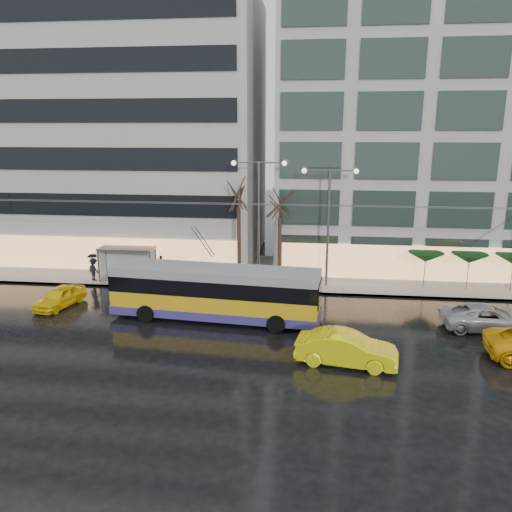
% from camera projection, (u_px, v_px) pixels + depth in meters
% --- Properties ---
extents(ground, '(140.00, 140.00, 0.00)m').
position_uv_depth(ground, '(201.00, 343.00, 27.22)').
color(ground, black).
rests_on(ground, ground).
extents(sidewalk, '(80.00, 10.00, 0.15)m').
position_uv_depth(sidewalk, '(263.00, 272.00, 40.45)').
color(sidewalk, gray).
rests_on(sidewalk, ground).
extents(kerb, '(80.00, 0.10, 0.15)m').
position_uv_depth(kerb, '(256.00, 291.00, 35.68)').
color(kerb, slate).
rests_on(kerb, ground).
extents(building_left, '(34.00, 14.00, 22.00)m').
position_uv_depth(building_left, '(69.00, 131.00, 44.51)').
color(building_left, '#A5A39E').
rests_on(building_left, sidewalk).
extents(building_right, '(32.00, 14.00, 25.00)m').
position_uv_depth(building_right, '(479.00, 112.00, 40.23)').
color(building_right, '#A5A39E').
rests_on(building_right, sidewalk).
extents(trolleybus, '(12.92, 5.48, 5.91)m').
position_uv_depth(trolleybus, '(215.00, 294.00, 30.30)').
color(trolleybus, gold).
rests_on(trolleybus, ground).
extents(catenary, '(42.24, 5.12, 7.00)m').
position_uv_depth(catenary, '(239.00, 237.00, 33.68)').
color(catenary, '#595B60').
rests_on(catenary, ground).
extents(bus_shelter, '(4.20, 1.60, 2.51)m').
position_uv_depth(bus_shelter, '(123.00, 256.00, 37.95)').
color(bus_shelter, '#595B60').
rests_on(bus_shelter, sidewalk).
extents(street_lamp_near, '(3.96, 0.36, 9.03)m').
position_uv_depth(street_lamp_near, '(259.00, 206.00, 35.90)').
color(street_lamp_near, '#595B60').
rests_on(street_lamp_near, sidewalk).
extents(street_lamp_far, '(3.96, 0.36, 8.53)m').
position_uv_depth(street_lamp_far, '(329.00, 211.00, 35.41)').
color(street_lamp_far, '#595B60').
rests_on(street_lamp_far, sidewalk).
extents(tree_a, '(3.20, 3.20, 8.40)m').
position_uv_depth(tree_a, '(239.00, 190.00, 35.98)').
color(tree_a, black).
rests_on(tree_a, sidewalk).
extents(tree_b, '(3.20, 3.20, 7.70)m').
position_uv_depth(tree_b, '(280.00, 199.00, 36.01)').
color(tree_b, black).
rests_on(tree_b, sidewalk).
extents(parasol_a, '(2.50, 2.50, 2.65)m').
position_uv_depth(parasol_a, '(426.00, 257.00, 35.63)').
color(parasol_a, '#595B60').
rests_on(parasol_a, sidewalk).
extents(parasol_b, '(2.50, 2.50, 2.65)m').
position_uv_depth(parasol_b, '(469.00, 258.00, 35.30)').
color(parasol_b, '#595B60').
rests_on(parasol_b, sidewalk).
extents(taxi_a, '(2.41, 4.22, 1.35)m').
position_uv_depth(taxi_a, '(60.00, 297.00, 32.65)').
color(taxi_a, yellow).
rests_on(taxi_a, ground).
extents(taxi_b, '(5.20, 2.50, 1.64)m').
position_uv_depth(taxi_b, '(346.00, 349.00, 24.63)').
color(taxi_b, '#FFF20D').
rests_on(taxi_b, ground).
extents(sedan_silver, '(5.33, 2.61, 1.46)m').
position_uv_depth(sedan_silver, '(488.00, 317.00, 28.97)').
color(sedan_silver, '#AEAEB3').
rests_on(sedan_silver, ground).
extents(pedestrian_a, '(1.08, 1.10, 2.19)m').
position_uv_depth(pedestrian_a, '(159.00, 267.00, 36.45)').
color(pedestrian_a, black).
rests_on(pedestrian_a, sidewalk).
extents(pedestrian_b, '(0.92, 0.80, 1.64)m').
position_uv_depth(pedestrian_b, '(161.00, 265.00, 39.14)').
color(pedestrian_b, black).
rests_on(pedestrian_b, sidewalk).
extents(pedestrian_c, '(1.30, 1.11, 2.11)m').
position_uv_depth(pedestrian_c, '(94.00, 266.00, 37.71)').
color(pedestrian_c, black).
rests_on(pedestrian_c, sidewalk).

